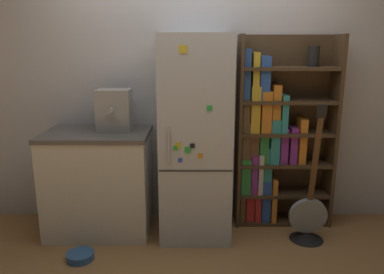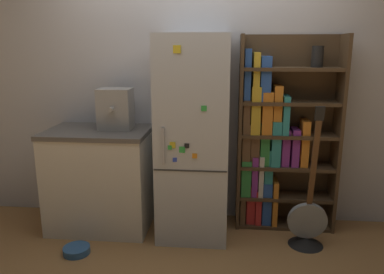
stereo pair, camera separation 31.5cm
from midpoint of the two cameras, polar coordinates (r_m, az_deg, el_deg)
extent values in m
plane|color=#A87542|center=(3.46, -2.36, -14.88)|extent=(16.00, 16.00, 0.00)
cube|color=silver|center=(3.53, -2.28, 7.92)|extent=(8.00, 0.05, 2.60)
cube|color=silver|center=(3.26, -2.43, -0.15)|extent=(0.60, 0.66, 1.75)
cube|color=#333333|center=(2.99, -2.64, -5.21)|extent=(0.59, 0.01, 0.01)
cube|color=#B2B2B7|center=(2.94, -6.81, -1.57)|extent=(0.02, 0.02, 0.30)
cube|color=yellow|center=(2.84, -4.85, 13.18)|extent=(0.06, 0.01, 0.06)
cube|color=yellow|center=(2.94, -5.38, -1.34)|extent=(0.05, 0.02, 0.05)
cube|color=green|center=(2.94, -3.91, -2.02)|extent=(0.05, 0.02, 0.05)
cube|color=orange|center=(2.95, -1.95, -2.92)|extent=(0.04, 0.01, 0.04)
cube|color=green|center=(2.86, -0.60, 4.38)|extent=(0.04, 0.01, 0.04)
cube|color=blue|center=(2.97, -5.01, -3.60)|extent=(0.03, 0.01, 0.03)
cube|color=black|center=(2.93, -3.18, -1.41)|extent=(0.04, 0.01, 0.04)
cube|color=green|center=(2.95, -5.80, -1.73)|extent=(0.03, 0.01, 0.03)
cube|color=#4C3823|center=(3.44, 4.37, 0.61)|extent=(0.03, 0.29, 1.75)
cube|color=#4C3823|center=(3.61, 18.09, 0.59)|extent=(0.03, 0.29, 1.75)
cube|color=#4C3823|center=(3.63, 11.00, 1.06)|extent=(0.89, 0.03, 1.75)
cube|color=#4C3823|center=(3.79, 10.78, -12.23)|extent=(0.83, 0.26, 0.03)
cube|color=#4C3823|center=(3.68, 10.97, -8.32)|extent=(0.83, 0.26, 0.03)
cube|color=#4C3823|center=(3.58, 11.18, -3.97)|extent=(0.83, 0.26, 0.03)
cube|color=#4C3823|center=(3.50, 11.40, 0.60)|extent=(0.83, 0.26, 0.03)
cube|color=#4C3823|center=(3.45, 11.62, 5.34)|extent=(0.83, 0.26, 0.03)
cube|color=#4C3823|center=(3.42, 11.86, 10.19)|extent=(0.83, 0.26, 0.03)
cube|color=brown|center=(3.65, 4.98, -9.75)|extent=(0.05, 0.20, 0.35)
cube|color=red|center=(3.67, 6.12, -9.52)|extent=(0.08, 0.20, 0.37)
cube|color=red|center=(3.67, 7.23, -9.86)|extent=(0.05, 0.22, 0.33)
cube|color=#2D59B2|center=(3.68, 8.42, -9.24)|extent=(0.08, 0.22, 0.40)
cube|color=orange|center=(3.68, 9.57, -9.14)|extent=(0.04, 0.25, 0.42)
cube|color=#338C3F|center=(3.56, 5.37, -5.68)|extent=(0.09, 0.23, 0.34)
cube|color=purple|center=(3.56, 6.64, -5.43)|extent=(0.05, 0.21, 0.37)
cube|color=silver|center=(3.56, 7.55, -5.37)|extent=(0.04, 0.22, 0.38)
cube|color=teal|center=(3.57, 8.61, -4.86)|extent=(0.07, 0.19, 0.44)
cube|color=brown|center=(3.46, 5.36, -0.82)|extent=(0.07, 0.20, 0.38)
cube|color=brown|center=(3.48, 6.64, -0.44)|extent=(0.08, 0.20, 0.42)
cube|color=#338C3F|center=(3.49, 8.07, -0.73)|extent=(0.08, 0.19, 0.39)
cube|color=teal|center=(3.50, 9.63, -0.53)|extent=(0.08, 0.23, 0.41)
cube|color=purple|center=(3.53, 11.00, -1.15)|extent=(0.07, 0.19, 0.33)
cube|color=purple|center=(3.55, 12.35, -1.11)|extent=(0.06, 0.20, 0.34)
cube|color=orange|center=(3.54, 13.67, -0.51)|extent=(0.07, 0.19, 0.42)
cube|color=brown|center=(3.41, 5.34, 3.31)|extent=(0.06, 0.21, 0.30)
cube|color=gold|center=(3.42, 6.67, 4.30)|extent=(0.08, 0.23, 0.42)
cube|color=orange|center=(3.43, 8.32, 3.91)|extent=(0.09, 0.23, 0.37)
cube|color=orange|center=(3.45, 9.78, 4.35)|extent=(0.07, 0.21, 0.43)
cube|color=teal|center=(3.47, 10.95, 3.62)|extent=(0.05, 0.24, 0.34)
cube|color=#2D59B2|center=(3.37, 5.44, 9.46)|extent=(0.06, 0.19, 0.45)
cube|color=gold|center=(3.37, 6.72, 9.18)|extent=(0.06, 0.20, 0.42)
cube|color=#2D59B2|center=(3.40, 8.05, 8.88)|extent=(0.09, 0.23, 0.39)
cylinder|color=black|center=(3.47, 15.37, 11.78)|extent=(0.10, 0.10, 0.18)
cube|color=silver|center=(3.54, -16.58, -6.89)|extent=(0.90, 0.62, 0.89)
cube|color=#5B5651|center=(3.41, -17.09, 0.43)|extent=(0.92, 0.64, 0.04)
cube|color=#A5A39E|center=(3.39, -14.54, 3.99)|extent=(0.29, 0.23, 0.36)
cylinder|color=#A5A39E|center=(3.25, -15.17, 3.88)|extent=(0.04, 0.06, 0.04)
cone|color=black|center=(3.50, 14.35, -14.44)|extent=(0.29, 0.29, 0.06)
cylinder|color=gray|center=(3.41, 14.54, -11.57)|extent=(0.33, 0.09, 0.33)
cube|color=brown|center=(3.16, 15.43, -3.45)|extent=(0.04, 0.12, 0.72)
cube|color=black|center=(3.01, 16.21, 3.75)|extent=(0.07, 0.04, 0.11)
cylinder|color=#3366A5|center=(3.28, -19.60, -16.81)|extent=(0.22, 0.22, 0.06)
torus|color=#3366A5|center=(3.27, -19.63, -16.46)|extent=(0.22, 0.22, 0.01)
camera|label=1|loc=(0.16, -92.74, -0.66)|focal=35.00mm
camera|label=2|loc=(0.16, 87.26, 0.66)|focal=35.00mm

